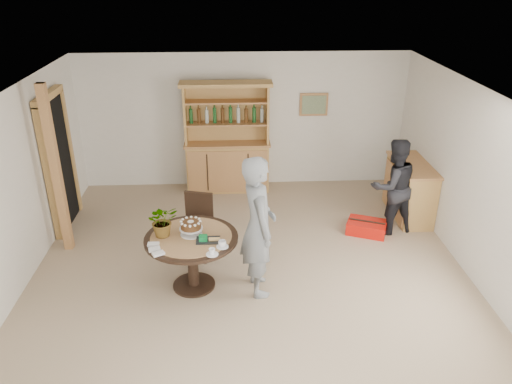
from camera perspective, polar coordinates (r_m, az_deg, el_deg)
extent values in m
plane|color=tan|center=(6.71, -0.55, -11.08)|extent=(7.00, 7.00, 0.00)
cube|color=white|center=(9.32, -1.49, 8.13)|extent=(6.00, 0.04, 2.50)
cube|color=white|center=(6.86, 25.33, -0.78)|extent=(0.04, 7.00, 2.50)
cube|color=white|center=(5.62, -0.66, 10.01)|extent=(6.00, 7.00, 0.04)
cube|color=#B47D4B|center=(9.33, 6.62, 9.91)|extent=(0.52, 0.03, 0.42)
cube|color=#59724C|center=(9.31, 6.64, 9.87)|extent=(0.44, 0.02, 0.34)
cube|color=black|center=(8.42, -21.63, 3.01)|extent=(0.10, 0.90, 2.10)
cube|color=tan|center=(7.98, -22.52, 1.67)|extent=(0.12, 0.10, 2.10)
cube|color=tan|center=(8.86, -20.58, 4.23)|extent=(0.12, 0.10, 2.10)
cube|color=tan|center=(8.11, -22.70, 10.10)|extent=(0.12, 1.10, 0.10)
cube|color=#B47D4B|center=(7.57, -21.89, 2.21)|extent=(0.12, 0.12, 2.50)
cube|color=tan|center=(9.34, -3.24, 2.93)|extent=(1.50, 0.50, 0.90)
cube|color=#B47D4B|center=(9.18, -3.31, 5.65)|extent=(1.56, 0.54, 0.04)
cube|color=tan|center=(9.11, -3.39, 9.12)|extent=(1.50, 0.04, 1.06)
cube|color=tan|center=(9.00, -8.10, 8.73)|extent=(0.04, 0.34, 1.06)
cube|color=tan|center=(8.99, 1.32, 8.94)|extent=(0.04, 0.34, 1.06)
cube|color=#B47D4B|center=(9.01, -3.37, 7.82)|extent=(1.44, 0.32, 0.03)
cube|color=#B47D4B|center=(8.90, -3.43, 10.29)|extent=(1.44, 0.32, 0.03)
cube|color=tan|center=(8.83, -3.48, 12.23)|extent=(1.62, 0.40, 0.06)
cylinder|color=#194C1E|center=(8.99, -7.00, 8.67)|extent=(0.07, 0.07, 0.28)
cylinder|color=#4C2D14|center=(8.98, -5.97, 8.70)|extent=(0.07, 0.07, 0.28)
cylinder|color=#B2BFB2|center=(8.97, -4.94, 8.73)|extent=(0.07, 0.07, 0.28)
cylinder|color=#194C1E|center=(8.97, -3.91, 8.76)|extent=(0.07, 0.07, 0.28)
cylinder|color=#4C2D14|center=(8.97, -2.87, 8.78)|extent=(0.07, 0.07, 0.28)
cylinder|color=#B2BFB2|center=(8.97, -1.84, 8.80)|extent=(0.07, 0.07, 0.28)
cylinder|color=#194C1E|center=(8.97, -0.81, 8.82)|extent=(0.07, 0.07, 0.28)
cylinder|color=#4C2D14|center=(8.98, 0.23, 8.84)|extent=(0.07, 0.07, 0.28)
cube|color=tan|center=(8.72, 17.15, 0.13)|extent=(0.50, 1.20, 0.90)
cube|color=#B47D4B|center=(8.54, 17.55, 2.99)|extent=(0.54, 1.26, 0.04)
cylinder|color=black|center=(6.44, -7.41, -5.27)|extent=(1.20, 1.20, 0.04)
cylinder|color=black|center=(6.63, -7.23, -8.04)|extent=(0.14, 0.14, 0.70)
cylinder|color=black|center=(6.82, -7.07, -10.47)|extent=(0.56, 0.56, 0.03)
cylinder|color=#A47C4F|center=(6.42, -7.42, -5.08)|extent=(1.04, 1.04, 0.01)
cube|color=black|center=(7.23, -6.89, -4.20)|extent=(0.51, 0.51, 0.04)
cube|color=black|center=(7.27, -6.52, -1.77)|extent=(0.41, 0.14, 0.46)
cube|color=black|center=(7.17, -6.60, -0.20)|extent=(0.42, 0.15, 0.05)
cube|color=black|center=(7.25, -8.60, -6.31)|extent=(0.03, 0.03, 0.44)
cube|color=black|center=(7.14, -5.87, -6.65)|extent=(0.03, 0.03, 0.44)
cube|color=black|center=(7.54, -7.67, -4.93)|extent=(0.03, 0.04, 0.44)
cube|color=black|center=(7.44, -5.04, -5.24)|extent=(0.03, 0.04, 0.44)
cylinder|color=white|center=(6.46, -7.39, -4.78)|extent=(0.28, 0.28, 0.01)
cylinder|color=white|center=(6.44, -7.41, -4.47)|extent=(0.05, 0.05, 0.08)
cylinder|color=white|center=(6.42, -7.43, -4.12)|extent=(0.30, 0.30, 0.01)
cylinder|color=#4F2F16|center=(6.40, -7.46, -3.73)|extent=(0.26, 0.26, 0.09)
cylinder|color=white|center=(6.38, -7.48, -3.37)|extent=(0.08, 0.08, 0.01)
sphere|color=white|center=(6.37, -6.40, -3.36)|extent=(0.04, 0.04, 0.04)
sphere|color=white|center=(6.42, -6.52, -3.11)|extent=(0.04, 0.04, 0.04)
sphere|color=white|center=(6.46, -6.89, -2.93)|extent=(0.04, 0.04, 0.04)
sphere|color=white|center=(6.48, -7.41, -2.87)|extent=(0.04, 0.04, 0.04)
sphere|color=white|center=(6.47, -7.95, -2.95)|extent=(0.04, 0.04, 0.04)
sphere|color=white|center=(6.44, -8.37, -3.14)|extent=(0.04, 0.04, 0.04)
sphere|color=white|center=(6.39, -8.55, -3.39)|extent=(0.04, 0.04, 0.04)
sphere|color=white|center=(6.33, -8.46, -3.65)|extent=(0.04, 0.04, 0.04)
sphere|color=white|center=(6.29, -8.09, -3.83)|extent=(0.04, 0.04, 0.04)
sphere|color=white|center=(6.27, -7.55, -3.90)|extent=(0.04, 0.04, 0.04)
sphere|color=white|center=(6.28, -7.00, -3.82)|extent=(0.04, 0.04, 0.04)
sphere|color=white|center=(6.32, -6.58, -3.62)|extent=(0.04, 0.04, 0.04)
imported|color=#3F7233|center=(6.40, -10.62, -3.22)|extent=(0.47, 0.44, 0.42)
cube|color=black|center=(6.30, -5.49, -5.51)|extent=(0.30, 0.20, 0.01)
cube|color=#0D7D35|center=(6.29, -6.05, -5.25)|extent=(0.10, 0.10, 0.06)
cube|color=#0D7D35|center=(6.27, -6.07, -4.97)|extent=(0.11, 0.02, 0.01)
cylinder|color=white|center=(6.16, -3.86, -6.25)|extent=(0.15, 0.15, 0.01)
imported|color=white|center=(6.14, -3.88, -5.91)|extent=(0.10, 0.10, 0.08)
cylinder|color=white|center=(6.02, -5.03, -7.11)|extent=(0.15, 0.15, 0.01)
imported|color=white|center=(6.00, -5.05, -6.77)|extent=(0.08, 0.08, 0.07)
cube|color=white|center=(6.30, -11.65, -5.87)|extent=(0.14, 0.08, 0.03)
cube|color=white|center=(6.19, -11.53, -6.44)|extent=(0.16, 0.11, 0.03)
cube|color=white|center=(6.10, -11.09, -6.93)|extent=(0.16, 0.14, 0.03)
imported|color=slate|center=(6.23, 0.26, -3.96)|extent=(0.55, 0.74, 1.87)
imported|color=black|center=(8.00, 15.38, 0.62)|extent=(0.87, 0.75, 1.54)
cube|color=red|center=(8.13, 12.53, -3.95)|extent=(0.71, 0.60, 0.20)
cube|color=black|center=(8.08, 12.60, -3.29)|extent=(0.53, 0.25, 0.01)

